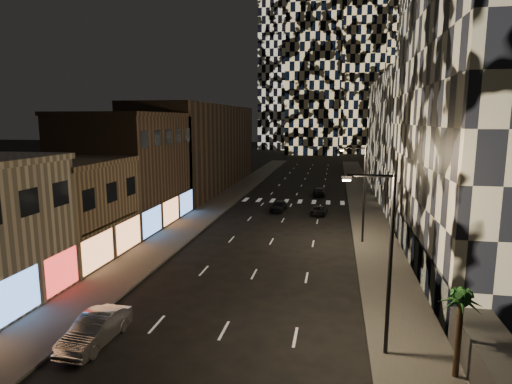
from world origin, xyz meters
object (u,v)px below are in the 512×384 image
at_px(streetlight_near, 385,252).
at_px(palm_tree, 461,305).
at_px(car_dark_oncoming, 319,192).
at_px(streetlight_far, 362,188).
at_px(car_silver_parked, 95,330).
at_px(car_dark_midlane, 279,206).
at_px(car_dark_rightlane, 319,211).

distance_m(streetlight_near, palm_tree, 3.90).
relative_size(car_dark_oncoming, palm_tree, 1.04).
bearing_deg(streetlight_near, palm_tree, -25.01).
height_order(streetlight_far, car_dark_oncoming, streetlight_far).
height_order(streetlight_near, car_dark_oncoming, streetlight_near).
xyz_separation_m(streetlight_far, car_silver_parked, (-14.61, -21.61, -4.56)).
bearing_deg(car_dark_midlane, car_silver_parked, -93.00).
bearing_deg(car_dark_oncoming, car_dark_rightlane, 87.48).
bearing_deg(car_dark_midlane, car_dark_rightlane, -7.78).
distance_m(streetlight_far, car_dark_rightlane, 13.25).
xyz_separation_m(car_dark_oncoming, car_dark_rightlane, (0.50, -13.78, -0.10)).
relative_size(streetlight_far, car_silver_parked, 1.87).
relative_size(streetlight_near, car_dark_rightlane, 2.35).
bearing_deg(car_dark_rightlane, palm_tree, -72.24).
height_order(streetlight_near, car_dark_rightlane, streetlight_near).
height_order(streetlight_near, car_dark_midlane, streetlight_near).
bearing_deg(streetlight_far, car_dark_oncoming, 100.85).
bearing_deg(palm_tree, streetlight_near, 154.99).
height_order(streetlight_far, car_dark_rightlane, streetlight_far).
xyz_separation_m(car_silver_parked, car_dark_midlane, (5.11, 34.37, -0.10)).
distance_m(car_silver_parked, car_dark_midlane, 34.74).
height_order(streetlight_far, car_silver_parked, streetlight_far).
bearing_deg(streetlight_far, car_dark_rightlane, 110.67).
bearing_deg(palm_tree, car_dark_rightlane, 102.80).
bearing_deg(car_dark_rightlane, streetlight_far, -64.37).
xyz_separation_m(car_silver_parked, palm_tree, (17.76, 0.14, 2.79)).
relative_size(streetlight_far, car_dark_oncoming, 2.08).
distance_m(streetlight_near, car_dark_midlane, 34.42).
bearing_deg(palm_tree, car_silver_parked, -179.53).
xyz_separation_m(car_silver_parked, car_dark_rightlane, (10.26, 33.15, -0.26)).
bearing_deg(streetlight_far, car_silver_parked, -124.06).
bearing_deg(streetlight_near, car_silver_parked, -173.71).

